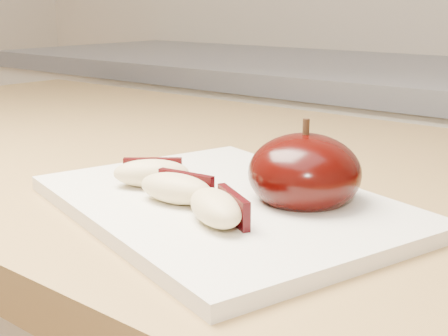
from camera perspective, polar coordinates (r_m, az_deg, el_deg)
The scene contains 5 objects.
cutting_board at distance 0.51m, azimuth 0.00°, elevation -3.35°, with size 0.30×0.22×0.01m, color silver.
apple_half at distance 0.50m, azimuth 7.36°, elevation -0.46°, with size 0.11×0.11×0.08m.
apple_wedge_a at distance 0.54m, azimuth -6.64°, elevation -0.43°, with size 0.07×0.07×0.02m.
apple_wedge_b at distance 0.50m, azimuth -4.31°, elevation -1.83°, with size 0.07×0.04×0.02m.
apple_wedge_c at distance 0.45m, azimuth -0.59°, elevation -3.64°, with size 0.07×0.06×0.02m.
Camera 1 is at (0.35, -0.02, 1.07)m, focal length 50.00 mm.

